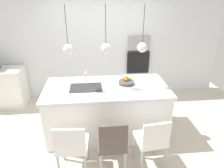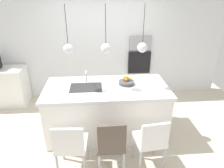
# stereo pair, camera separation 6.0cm
# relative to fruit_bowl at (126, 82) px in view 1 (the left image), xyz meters

# --- Properties ---
(floor) EXTENTS (6.60, 6.60, 0.00)m
(floor) POSITION_rel_fruit_bowl_xyz_m (-0.37, -0.09, -1.00)
(floor) COLOR beige
(floor) RESTS_ON ground
(back_wall) EXTENTS (6.00, 0.10, 2.60)m
(back_wall) POSITION_rel_fruit_bowl_xyz_m (-0.37, 1.56, 0.30)
(back_wall) COLOR white
(back_wall) RESTS_ON ground
(kitchen_island) EXTENTS (2.19, 1.05, 0.95)m
(kitchen_island) POSITION_rel_fruit_bowl_xyz_m (-0.37, -0.09, -0.52)
(kitchen_island) COLOR white
(kitchen_island) RESTS_ON ground
(sink_basin) EXTENTS (0.56, 0.40, 0.02)m
(sink_basin) POSITION_rel_fruit_bowl_xyz_m (-0.73, -0.09, -0.05)
(sink_basin) COLOR #2D2D30
(sink_basin) RESTS_ON kitchen_island
(faucet) EXTENTS (0.02, 0.17, 0.22)m
(faucet) POSITION_rel_fruit_bowl_xyz_m (-0.73, 0.12, 0.10)
(faucet) COLOR silver
(faucet) RESTS_ON kitchen_island
(fruit_bowl) EXTENTS (0.29, 0.29, 0.15)m
(fruit_bowl) POSITION_rel_fruit_bowl_xyz_m (0.00, 0.00, 0.00)
(fruit_bowl) COLOR #4C4C51
(fruit_bowl) RESTS_ON kitchen_island
(side_counter) EXTENTS (1.10, 0.60, 0.89)m
(side_counter) POSITION_rel_fruit_bowl_xyz_m (-2.77, 1.19, -0.55)
(side_counter) COLOR white
(side_counter) RESTS_ON ground
(microwave) EXTENTS (0.54, 0.08, 0.34)m
(microwave) POSITION_rel_fruit_bowl_xyz_m (0.55, 1.49, 0.36)
(microwave) COLOR #9E9EA3
(microwave) RESTS_ON back_wall
(oven) EXTENTS (0.56, 0.08, 0.56)m
(oven) POSITION_rel_fruit_bowl_xyz_m (0.55, 1.49, -0.14)
(oven) COLOR black
(oven) RESTS_ON back_wall
(chair_near) EXTENTS (0.47, 0.45, 0.88)m
(chair_near) POSITION_rel_fruit_bowl_xyz_m (-0.93, -1.03, -0.49)
(chair_near) COLOR white
(chair_near) RESTS_ON ground
(chair_middle) EXTENTS (0.42, 0.47, 0.92)m
(chair_middle) POSITION_rel_fruit_bowl_xyz_m (-0.36, -1.04, -0.48)
(chair_middle) COLOR brown
(chair_middle) RESTS_ON ground
(chair_far) EXTENTS (0.46, 0.45, 0.88)m
(chair_far) POSITION_rel_fruit_bowl_xyz_m (0.23, -1.03, -0.49)
(chair_far) COLOR white
(chair_far) RESTS_ON ground
(pendant_light_left) EXTENTS (0.17, 0.17, 0.77)m
(pendant_light_left) POSITION_rel_fruit_bowl_xyz_m (-0.97, -0.09, 0.65)
(pendant_light_left) COLOR silver
(pendant_light_center) EXTENTS (0.17, 0.17, 0.77)m
(pendant_light_center) POSITION_rel_fruit_bowl_xyz_m (-0.37, -0.09, 0.65)
(pendant_light_center) COLOR silver
(pendant_light_right) EXTENTS (0.17, 0.17, 0.77)m
(pendant_light_right) POSITION_rel_fruit_bowl_xyz_m (0.24, -0.09, 0.65)
(pendant_light_right) COLOR silver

